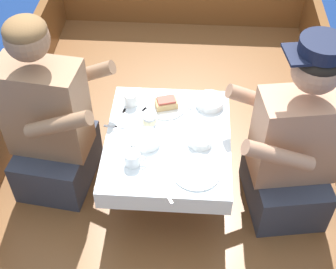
{
  "coord_description": "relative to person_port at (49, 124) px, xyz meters",
  "views": [
    {
      "loc": [
        0.1,
        -1.54,
        2.34
      ],
      "look_at": [
        0.0,
        0.03,
        0.72
      ],
      "focal_mm": 50.0,
      "sensor_mm": 36.0,
      "label": 1
    }
  ],
  "objects": [
    {
      "name": "person_starboard",
      "position": [
        1.21,
        -0.09,
        0.01
      ],
      "size": [
        0.57,
        0.51,
        1.03
      ],
      "rotation": [
        0.0,
        0.0,
        3.3
      ],
      "color": "#333847",
      "rests_on": "boat_deck"
    },
    {
      "name": "bowl_port_near",
      "position": [
        0.76,
        -0.09,
        0.03
      ],
      "size": [
        0.12,
        0.12,
        0.04
      ],
      "color": "white",
      "rests_on": "cockpit_table"
    },
    {
      "name": "utensil_fork_port",
      "position": [
        0.36,
        0.06,
        0.01
      ],
      "size": [
        0.05,
        0.17,
        0.0
      ],
      "rotation": [
        0.0,
        0.0,
        1.36
      ],
      "color": "silver",
      "rests_on": "cockpit_table"
    },
    {
      "name": "utensil_knife_starboard",
      "position": [
        0.6,
        -0.39,
        0.01
      ],
      "size": [
        0.1,
        0.15,
        0.0
      ],
      "rotation": [
        0.0,
        0.0,
        2.11
      ],
      "color": "silver",
      "rests_on": "cockpit_table"
    },
    {
      "name": "plate_bread",
      "position": [
        0.75,
        -0.28,
        0.02
      ],
      "size": [
        0.22,
        0.22,
        0.01
      ],
      "color": "white",
      "rests_on": "cockpit_table"
    },
    {
      "name": "bowl_center_far",
      "position": [
        0.81,
        0.19,
        0.03
      ],
      "size": [
        0.15,
        0.15,
        0.04
      ],
      "color": "white",
      "rests_on": "cockpit_table"
    },
    {
      "name": "plate_sandwich",
      "position": [
        0.58,
        0.15,
        0.02
      ],
      "size": [
        0.2,
        0.2,
        0.01
      ],
      "color": "white",
      "rests_on": "cockpit_table"
    },
    {
      "name": "cockpit_table",
      "position": [
        0.6,
        -0.07,
        -0.04
      ],
      "size": [
        0.61,
        0.73,
        0.42
      ],
      "color": "#B2B2B7",
      "rests_on": "boat_deck"
    },
    {
      "name": "sandwich",
      "position": [
        0.58,
        0.15,
        0.04
      ],
      "size": [
        0.13,
        0.1,
        0.05
      ],
      "rotation": [
        0.0,
        0.0,
        0.29
      ],
      "color": "tan",
      "rests_on": "plate_sandwich"
    },
    {
      "name": "utensil_spoon_starboard",
      "position": [
        0.62,
        0.05,
        0.01
      ],
      "size": [
        0.08,
        0.16,
        0.01
      ],
      "rotation": [
        0.0,
        0.0,
        1.22
      ],
      "color": "silver",
      "rests_on": "cockpit_table"
    },
    {
      "name": "coffee_cup_port",
      "position": [
        0.4,
        0.16,
        0.05
      ],
      "size": [
        0.09,
        0.07,
        0.07
      ],
      "color": "white",
      "rests_on": "cockpit_table"
    },
    {
      "name": "boat_deck",
      "position": [
        0.6,
        -0.1,
        -0.55
      ],
      "size": [
        1.98,
        3.54,
        0.28
      ],
      "primitive_type": "cube",
      "color": "brown",
      "rests_on": "ground_plane"
    },
    {
      "name": "utensil_spoon_port",
      "position": [
        0.73,
        0.12,
        0.01
      ],
      "size": [
        0.11,
        0.15,
        0.01
      ],
      "rotation": [
        0.0,
        0.0,
        2.19
      ],
      "color": "silver",
      "rests_on": "cockpit_table"
    },
    {
      "name": "coffee_cup_starboard",
      "position": [
        0.45,
        -0.24,
        0.05
      ],
      "size": [
        0.1,
        0.07,
        0.07
      ],
      "color": "white",
      "rests_on": "cockpit_table"
    },
    {
      "name": "person_port",
      "position": [
        0.0,
        0.0,
        0.0
      ],
      "size": [
        0.56,
        0.5,
        1.02
      ],
      "rotation": [
        0.0,
        0.0,
        -0.13
      ],
      "color": "#333847",
      "rests_on": "boat_deck"
    },
    {
      "name": "ground_plane",
      "position": [
        0.6,
        -0.1,
        -0.69
      ],
      "size": [
        60.0,
        60.0,
        0.0
      ],
      "primitive_type": "plane",
      "color": "navy"
    },
    {
      "name": "utensil_fork_starboard",
      "position": [
        0.44,
        0.08,
        0.01
      ],
      "size": [
        0.11,
        0.15,
        0.0
      ],
      "rotation": [
        0.0,
        0.0,
        0.97
      ],
      "color": "silver",
      "rests_on": "cockpit_table"
    },
    {
      "name": "tin_can",
      "position": [
        0.51,
        0.02,
        0.04
      ],
      "size": [
        0.07,
        0.07,
        0.05
      ],
      "color": "silver",
      "rests_on": "cockpit_table"
    },
    {
      "name": "utensil_knife_port",
      "position": [
        0.36,
        -0.01,
        0.01
      ],
      "size": [
        0.17,
        0.02,
        0.0
      ],
      "rotation": [
        0.0,
        0.0,
        3.07
      ],
      "color": "silver",
      "rests_on": "cockpit_table"
    },
    {
      "name": "bowl_starboard_near",
      "position": [
        0.5,
        -0.11,
        0.03
      ],
      "size": [
        0.14,
        0.14,
        0.04
      ],
      "color": "white",
      "rests_on": "cockpit_table"
    }
  ]
}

